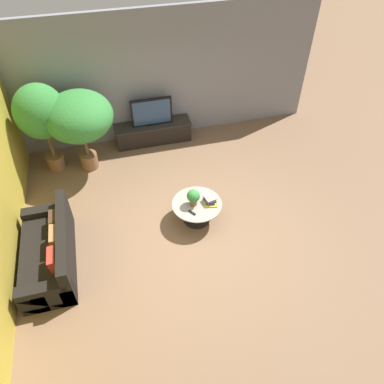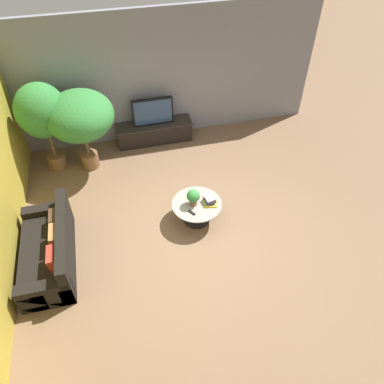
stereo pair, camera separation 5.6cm
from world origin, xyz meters
name	(u,v)px [view 1 (the left image)]	position (x,y,z in m)	size (l,w,h in m)	color
ground_plane	(195,227)	(0.00, 0.00, 0.00)	(24.00, 24.00, 0.00)	brown
back_wall_stone	(158,77)	(0.00, 3.26, 1.50)	(7.40, 0.12, 3.00)	gray
media_console	(153,132)	(-0.26, 2.94, 0.25)	(1.80, 0.50, 0.49)	black
television	(152,112)	(-0.26, 2.94, 0.81)	(0.95, 0.13, 0.66)	black
coffee_table	(197,208)	(0.08, 0.18, 0.30)	(0.95, 0.95, 0.43)	black
couch_by_wall	(50,252)	(-2.62, -0.17, 0.29)	(0.84, 1.89, 0.84)	black
potted_palm_tall	(41,114)	(-2.55, 2.50, 1.39)	(1.03, 1.03, 2.02)	brown
potted_palm_corner	(79,117)	(-1.83, 2.34, 1.30)	(1.40, 1.40, 1.82)	brown
potted_plant_tabletop	(193,197)	(0.01, 0.19, 0.63)	(0.25, 0.25, 0.34)	brown
book_stack	(210,200)	(0.33, 0.16, 0.49)	(0.30, 0.34, 0.13)	gold
remote_black	(192,213)	(-0.07, -0.03, 0.44)	(0.04, 0.16, 0.02)	black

